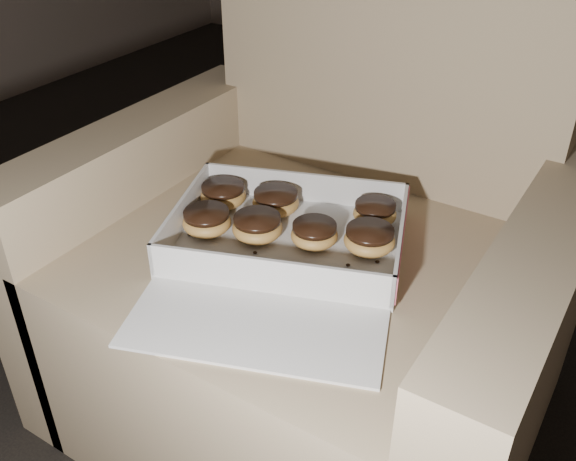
# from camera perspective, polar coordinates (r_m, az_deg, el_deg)

# --- Properties ---
(floor) EXTENTS (4.50, 4.50, 0.00)m
(floor) POSITION_cam_1_polar(r_m,az_deg,el_deg) (1.32, 1.85, -17.62)
(floor) COLOR black
(floor) RESTS_ON ground
(armchair) EXTENTS (0.87, 0.73, 0.91)m
(armchair) POSITION_cam_1_polar(r_m,az_deg,el_deg) (1.20, 2.44, -4.65)
(armchair) COLOR #90795C
(armchair) RESTS_ON floor
(bakery_box) EXTENTS (0.50, 0.54, 0.06)m
(bakery_box) POSITION_cam_1_polar(r_m,az_deg,el_deg) (1.05, -0.31, -1.86)
(bakery_box) COLOR silver
(bakery_box) RESTS_ON armchair
(donut_a) EXTENTS (0.08, 0.08, 0.04)m
(donut_a) POSITION_cam_1_polar(r_m,az_deg,el_deg) (1.06, 7.25, -0.77)
(donut_a) COLOR #BE9342
(donut_a) RESTS_ON bakery_box
(donut_b) EXTENTS (0.09, 0.09, 0.04)m
(donut_b) POSITION_cam_1_polar(r_m,az_deg,el_deg) (1.08, -2.74, 0.34)
(donut_b) COLOR #BE9342
(donut_b) RESTS_ON bakery_box
(donut_c) EXTENTS (0.08, 0.08, 0.04)m
(donut_c) POSITION_cam_1_polar(r_m,az_deg,el_deg) (1.11, -7.23, 0.85)
(donut_c) COLOR #BE9342
(donut_c) RESTS_ON bakery_box
(donut_d) EXTENTS (0.08, 0.08, 0.04)m
(donut_d) POSITION_cam_1_polar(r_m,az_deg,el_deg) (1.14, 7.73, 1.60)
(donut_d) COLOR #BE9342
(donut_d) RESTS_ON bakery_box
(donut_e) EXTENTS (0.08, 0.08, 0.04)m
(donut_e) POSITION_cam_1_polar(r_m,az_deg,el_deg) (1.07, 2.35, -0.29)
(donut_e) COLOR #BE9342
(donut_e) RESTS_ON bakery_box
(donut_f) EXTENTS (0.08, 0.08, 0.04)m
(donut_f) POSITION_cam_1_polar(r_m,az_deg,el_deg) (1.16, -1.09, 2.61)
(donut_f) COLOR #BE9342
(donut_f) RESTS_ON bakery_box
(donut_g) EXTENTS (0.08, 0.08, 0.04)m
(donut_g) POSITION_cam_1_polar(r_m,az_deg,el_deg) (1.18, -5.77, 3.20)
(donut_g) COLOR #BE9342
(donut_g) RESTS_ON bakery_box
(crumb_a) EXTENTS (0.01, 0.01, 0.00)m
(crumb_a) POSITION_cam_1_polar(r_m,az_deg,el_deg) (1.05, -5.61, -2.45)
(crumb_a) COLOR black
(crumb_a) RESTS_ON bakery_box
(crumb_b) EXTENTS (0.01, 0.01, 0.00)m
(crumb_b) POSITION_cam_1_polar(r_m,az_deg,el_deg) (1.04, 7.95, -2.77)
(crumb_b) COLOR black
(crumb_b) RESTS_ON bakery_box
(crumb_c) EXTENTS (0.01, 0.01, 0.00)m
(crumb_c) POSITION_cam_1_polar(r_m,az_deg,el_deg) (1.03, 5.36, -3.07)
(crumb_c) COLOR black
(crumb_c) RESTS_ON bakery_box
(crumb_d) EXTENTS (0.01, 0.01, 0.00)m
(crumb_d) POSITION_cam_1_polar(r_m,az_deg,el_deg) (1.06, -2.96, -1.97)
(crumb_d) COLOR black
(crumb_d) RESTS_ON bakery_box
(crumb_e) EXTENTS (0.01, 0.01, 0.00)m
(crumb_e) POSITION_cam_1_polar(r_m,az_deg,el_deg) (1.11, -8.75, -0.35)
(crumb_e) COLOR black
(crumb_e) RESTS_ON bakery_box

